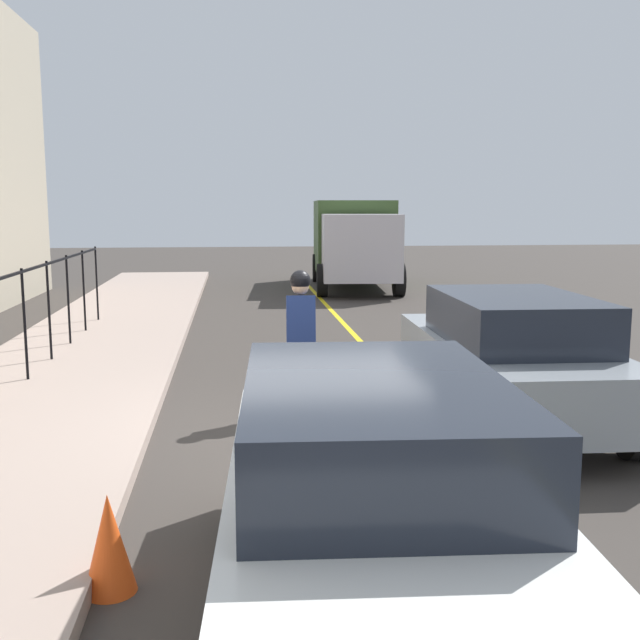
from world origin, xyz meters
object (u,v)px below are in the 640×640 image
at_px(patrol_sedan, 509,356).
at_px(parked_sedan_rear, 377,504).
at_px(box_truck_background, 354,239).
at_px(traffic_cone_near, 109,543).
at_px(cyclist_lead, 301,343).

relative_size(patrol_sedan, parked_sedan_rear, 0.99).
xyz_separation_m(box_truck_background, traffic_cone_near, (-18.94, 4.70, -1.20)).
xyz_separation_m(cyclist_lead, patrol_sedan, (-0.69, -2.48, -0.09)).
relative_size(cyclist_lead, traffic_cone_near, 2.61).
xyz_separation_m(parked_sedan_rear, box_truck_background, (19.61, -2.99, 0.73)).
xyz_separation_m(patrol_sedan, parked_sedan_rear, (-4.31, 2.46, 0.00)).
distance_m(cyclist_lead, parked_sedan_rear, 5.00).
bearing_deg(patrol_sedan, box_truck_background, -0.19).
distance_m(patrol_sedan, traffic_cone_near, 5.56).
distance_m(box_truck_background, traffic_cone_near, 19.55).
bearing_deg(patrol_sedan, traffic_cone_near, 132.89).
relative_size(cyclist_lead, patrol_sedan, 0.41).
relative_size(cyclist_lead, parked_sedan_rear, 0.41).
distance_m(patrol_sedan, box_truck_background, 15.32).
bearing_deg(cyclist_lead, traffic_cone_near, 161.28).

